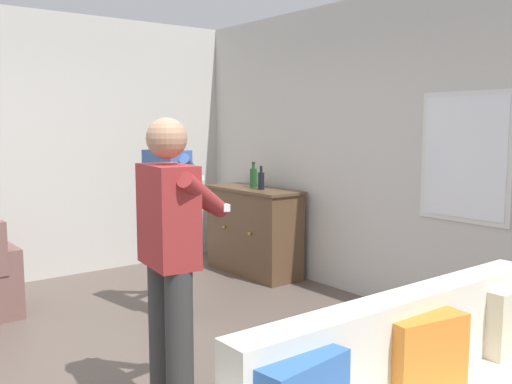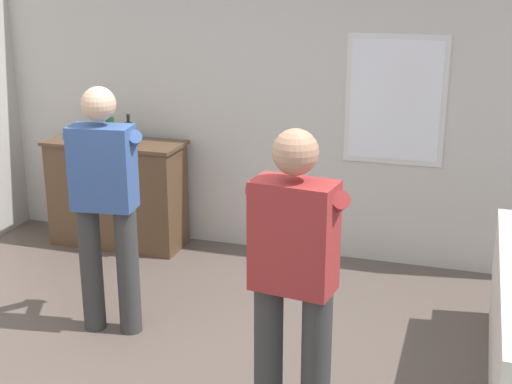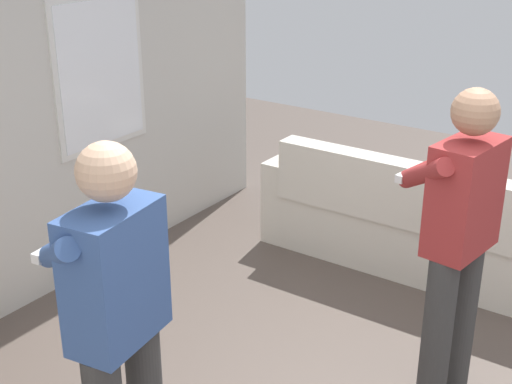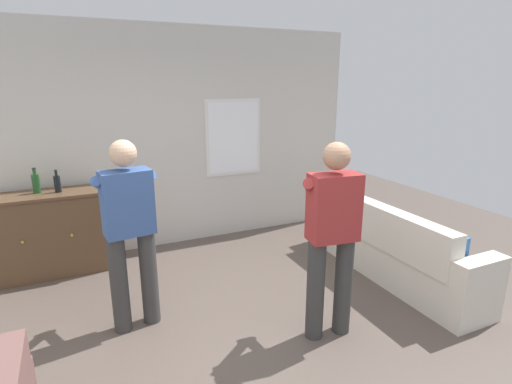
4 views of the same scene
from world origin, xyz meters
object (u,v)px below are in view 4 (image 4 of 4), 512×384
at_px(couch, 386,246).
at_px(sideboard_cabinet, 49,234).
at_px(person_standing_right, 332,232).
at_px(bottle_liquor_amber, 57,183).
at_px(person_standing_left, 129,227).
at_px(bottle_wine_green, 36,183).

relative_size(couch, sideboard_cabinet, 1.95).
height_order(couch, person_standing_right, person_standing_right).
xyz_separation_m(couch, bottle_liquor_amber, (-3.27, 1.60, 0.71)).
xyz_separation_m(bottle_liquor_amber, person_standing_left, (0.56, -1.43, -0.11)).
relative_size(sideboard_cabinet, bottle_wine_green, 4.32).
relative_size(bottle_wine_green, bottle_liquor_amber, 1.11).
bearing_deg(bottle_wine_green, sideboard_cabinet, -37.12).
xyz_separation_m(sideboard_cabinet, person_standing_right, (2.20, -2.26, 0.46)).
relative_size(sideboard_cabinet, person_standing_right, 0.72).
bearing_deg(bottle_wine_green, couch, -25.47).
bearing_deg(person_standing_right, bottle_wine_green, 134.38).
bearing_deg(person_standing_right, person_standing_left, 151.20).
distance_m(couch, bottle_wine_green, 3.92).
bearing_deg(couch, sideboard_cabinet, 154.74).
xyz_separation_m(person_standing_left, person_standing_right, (1.49, -0.82, 0.00)).
height_order(sideboard_cabinet, person_standing_right, person_standing_right).
bearing_deg(couch, person_standing_left, 176.42).
xyz_separation_m(bottle_wine_green, bottle_liquor_amber, (0.21, -0.06, -0.01)).
bearing_deg(person_standing_left, bottle_wine_green, 117.33).
distance_m(couch, sideboard_cabinet, 3.79).
xyz_separation_m(bottle_wine_green, person_standing_right, (2.25, -2.30, -0.12)).
relative_size(sideboard_cabinet, bottle_liquor_amber, 4.80).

